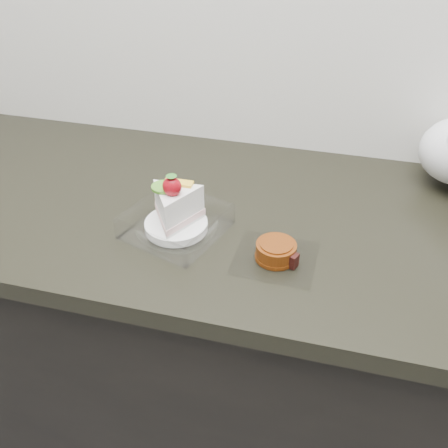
{
  "coord_description": "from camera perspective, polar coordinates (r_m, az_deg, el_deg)",
  "views": [
    {
      "loc": [
        0.16,
        0.85,
        1.49
      ],
      "look_at": [
        -0.03,
        1.58,
        0.94
      ],
      "focal_mm": 40.0,
      "sensor_mm": 36.0,
      "label": 1
    }
  ],
  "objects": [
    {
      "name": "counter",
      "position": [
        1.35,
        2.33,
        -14.48
      ],
      "size": [
        2.04,
        0.64,
        0.9
      ],
      "color": "black",
      "rests_on": "ground"
    },
    {
      "name": "mooncake_wrap",
      "position": [
        0.92,
        6.01,
        -3.27
      ],
      "size": [
        0.15,
        0.14,
        0.04
      ],
      "rotation": [
        0.0,
        0.0,
        0.15
      ],
      "color": "white",
      "rests_on": "counter"
    },
    {
      "name": "cake_tray",
      "position": [
        0.97,
        -5.56,
        0.92
      ],
      "size": [
        0.21,
        0.21,
        0.13
      ],
      "rotation": [
        0.0,
        0.0,
        -0.31
      ],
      "color": "white",
      "rests_on": "counter"
    }
  ]
}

